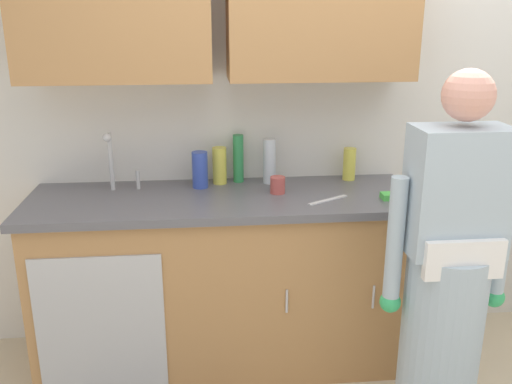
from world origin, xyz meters
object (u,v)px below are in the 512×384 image
Objects in this scene: bottle_water_tall at (200,170)px; cup_by_sink at (278,185)px; sink at (117,201)px; knife_on_counter at (328,200)px; bottle_dish_liquid at (220,166)px; sponge at (393,196)px; bottle_soap at (349,164)px; person_at_sink at (446,293)px; bottle_water_short at (238,158)px; bottle_cleaner_spray at (269,161)px.

bottle_water_tall is 2.22× the size of cup_by_sink.
sink is 1.05m from knife_on_counter.
sink reaches higher than bottle_dish_liquid.
knife_on_counter is at bearing -33.89° from bottle_dish_liquid.
bottle_dish_liquid is 1.80× the size of sponge.
bottle_soap is 0.41m from knife_on_counter.
person_at_sink is at bearing -83.40° from knife_on_counter.
bottle_water_short is at bearing 20.10° from sink.
bottle_soap is at bearing 30.35° from knife_on_counter.
bottle_cleaner_spray reaches higher than bottle_water_tall.
knife_on_counter is (0.52, -0.35, -0.10)m from bottle_dish_liquid.
bottle_dish_liquid is (-0.10, -0.02, -0.03)m from bottle_water_short.
bottle_cleaner_spray is at bearing 96.54° from knife_on_counter.
cup_by_sink reaches higher than sponge.
bottle_cleaner_spray is at bearing 149.65° from sponge.
bottle_cleaner_spray is at bearing -13.82° from bottle_water_short.
person_at_sink is 14.73× the size of sponge.
person_at_sink reaches higher than sponge.
sink is 2.82× the size of bottle_soap.
bottle_cleaner_spray is 1.01× the size of knife_on_counter.
bottle_water_tall is (-0.37, -0.05, -0.03)m from bottle_cleaner_spray.
bottle_water_short is (-0.81, 0.89, 0.38)m from person_at_sink.
bottle_water_short reaches higher than bottle_water_tall.
sink is 4.55× the size of sponge.
person_at_sink reaches higher than sink.
knife_on_counter is at bearing 179.01° from sponge.
sponge is (0.57, -0.34, -0.11)m from bottle_cleaner_spray.
bottle_cleaner_spray is (-0.65, 0.85, 0.37)m from person_at_sink.
bottle_soap is at bearing 0.22° from bottle_dish_liquid.
bottle_dish_liquid reaches higher than knife_on_counter.
person_at_sink is 0.96m from cup_by_sink.
bottle_soap is 0.47m from cup_by_sink.
cup_by_sink is (0.29, -0.20, -0.06)m from bottle_dish_liquid.
bottle_soap is 0.74× the size of knife_on_counter.
bottle_water_tall is at bearing 160.45° from cup_by_sink.
person_at_sink is at bearing -46.78° from cup_by_sink.
sink is at bearing -166.62° from bottle_cleaner_spray.
sink is 1.60m from person_at_sink.
person_at_sink reaches higher than bottle_cleaner_spray.
bottle_water_short is 0.30m from cup_by_sink.
bottle_cleaner_spray is 0.38m from bottle_water_tall.
sink is 0.45m from bottle_water_tall.
bottle_dish_liquid reaches higher than bottle_soap.
bottle_cleaner_spray is at bearing 127.20° from person_at_sink.
bottle_water_tall is (-0.10, -0.06, -0.00)m from bottle_dish_liquid.
sink is 1.93× the size of bottle_water_short.
bottle_dish_liquid is 0.36m from cup_by_sink.
sponge is (1.36, -0.15, 0.03)m from sink.
sponge is at bearing -31.61° from knife_on_counter.
sponge is at bearing -17.03° from bottle_water_tall.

